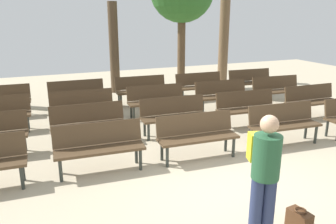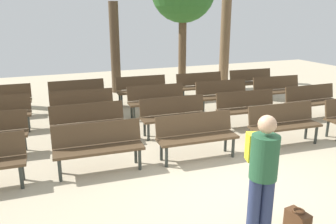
# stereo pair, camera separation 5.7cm
# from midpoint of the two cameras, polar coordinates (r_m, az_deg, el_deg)

# --- Properties ---
(ground_plane) EXTENTS (24.77, 24.77, 0.00)m
(ground_plane) POSITION_cam_midpoint_polar(r_m,az_deg,el_deg) (5.71, 11.78, -13.29)
(ground_plane) COLOR #BCAD8E
(bench_r0_c1) EXTENTS (1.62, 0.57, 0.87)m
(bench_r0_c1) POSITION_cam_midpoint_polar(r_m,az_deg,el_deg) (6.28, -11.32, -5.31)
(bench_r0_c1) COLOR #4C3823
(bench_r0_c1) RESTS_ON ground_plane
(bench_r0_c2) EXTENTS (1.62, 0.56, 0.87)m
(bench_r0_c2) POSITION_cam_midpoint_polar(r_m,az_deg,el_deg) (6.72, 5.02, -3.59)
(bench_r0_c2) COLOR #4C3823
(bench_r0_c2) RESTS_ON ground_plane
(bench_r0_c3) EXTENTS (1.63, 0.59, 0.87)m
(bench_r0_c3) POSITION_cam_midpoint_polar(r_m,az_deg,el_deg) (7.81, 18.99, -1.56)
(bench_r0_c3) COLOR #4C3823
(bench_r0_c3) RESTS_ON ground_plane
(bench_r1_c1) EXTENTS (1.62, 0.53, 0.87)m
(bench_r1_c1) POSITION_cam_midpoint_polar(r_m,az_deg,el_deg) (7.61, -13.02, -1.54)
(bench_r1_c1) COLOR #4C3823
(bench_r1_c1) RESTS_ON ground_plane
(bench_r1_c2) EXTENTS (1.62, 0.54, 0.87)m
(bench_r1_c2) POSITION_cam_midpoint_polar(r_m,az_deg,el_deg) (7.99, 1.21, -0.24)
(bench_r1_c2) COLOR #4C3823
(bench_r1_c2) RESTS_ON ground_plane
(bench_r1_c3) EXTENTS (1.63, 0.60, 0.87)m
(bench_r1_c3) POSITION_cam_midpoint_polar(r_m,az_deg,el_deg) (8.83, 13.29, 0.93)
(bench_r1_c3) COLOR #4C3823
(bench_r1_c3) RESTS_ON ground_plane
(bench_r1_c4) EXTENTS (1.61, 0.52, 0.87)m
(bench_r1_c4) POSITION_cam_midpoint_polar(r_m,az_deg,el_deg) (10.09, 23.16, 1.94)
(bench_r1_c4) COLOR #4C3823
(bench_r1_c4) RESTS_ON ground_plane
(bench_r2_c1) EXTENTS (1.63, 0.57, 0.87)m
(bench_r2_c1) POSITION_cam_midpoint_polar(r_m,az_deg,el_deg) (8.99, -13.96, 1.15)
(bench_r2_c1) COLOR #4C3823
(bench_r2_c1) RESTS_ON ground_plane
(bench_r2_c2) EXTENTS (1.63, 0.58, 0.87)m
(bench_r2_c2) POSITION_cam_midpoint_polar(r_m,az_deg,el_deg) (9.33, -1.70, 2.20)
(bench_r2_c2) COLOR #4C3823
(bench_r2_c2) RESTS_ON ground_plane
(bench_r2_c3) EXTENTS (1.63, 0.59, 0.87)m
(bench_r2_c3) POSITION_cam_midpoint_polar(r_m,az_deg,el_deg) (10.07, 9.30, 3.05)
(bench_r2_c3) COLOR #4C3823
(bench_r2_c3) RESTS_ON ground_plane
(bench_r2_c4) EXTENTS (1.63, 0.60, 0.87)m
(bench_r2_c4) POSITION_cam_midpoint_polar(r_m,az_deg,el_deg) (11.15, 18.06, 3.74)
(bench_r2_c4) COLOR #4C3823
(bench_r2_c4) RESTS_ON ground_plane
(bench_r3_c0) EXTENTS (1.62, 0.55, 0.87)m
(bench_r3_c0) POSITION_cam_midpoint_polar(r_m,az_deg,el_deg) (10.36, -26.15, 1.93)
(bench_r3_c0) COLOR #4C3823
(bench_r3_c0) RESTS_ON ground_plane
(bench_r3_c1) EXTENTS (1.61, 0.53, 0.87)m
(bench_r3_c1) POSITION_cam_midpoint_polar(r_m,az_deg,el_deg) (10.33, -14.78, 3.05)
(bench_r3_c1) COLOR #4C3823
(bench_r3_c1) RESTS_ON ground_plane
(bench_r3_c2) EXTENTS (1.62, 0.55, 0.87)m
(bench_r3_c2) POSITION_cam_midpoint_polar(r_m,az_deg,el_deg) (10.66, -4.24, 3.96)
(bench_r3_c2) COLOR #4C3823
(bench_r3_c2) RESTS_ON ground_plane
(bench_r3_c3) EXTENTS (1.61, 0.53, 0.87)m
(bench_r3_c3) POSITION_cam_midpoint_polar(r_m,az_deg,el_deg) (11.26, 5.61, 4.60)
(bench_r3_c3) COLOR #4C3823
(bench_r3_c3) RESTS_ON ground_plane
(bench_r3_c4) EXTENTS (1.62, 0.57, 0.87)m
(bench_r3_c4) POSITION_cam_midpoint_polar(r_m,az_deg,el_deg) (12.26, 14.01, 5.15)
(bench_r3_c4) COLOR #4C3823
(bench_r3_c4) RESTS_ON ground_plane
(tree_0) EXTENTS (0.40, 0.40, 3.30)m
(tree_0) POSITION_cam_midpoint_polar(r_m,az_deg,el_deg) (14.50, 9.64, 11.66)
(tree_0) COLOR brown
(tree_0) RESTS_ON ground_plane
(tree_1) EXTENTS (0.33, 0.33, 3.15)m
(tree_1) POSITION_cam_midpoint_polar(r_m,az_deg,el_deg) (12.29, -8.74, 10.53)
(tree_1) COLOR #4C3A28
(tree_1) RESTS_ON ground_plane
(visitor_with_backpack) EXTENTS (0.46, 0.59, 1.65)m
(visitor_with_backpack) POSITION_cam_midpoint_polar(r_m,az_deg,el_deg) (4.38, 15.87, -9.37)
(visitor_with_backpack) COLOR navy
(visitor_with_backpack) RESTS_ON ground_plane
(handbag) EXTENTS (0.22, 0.34, 0.29)m
(handbag) POSITION_cam_midpoint_polar(r_m,az_deg,el_deg) (5.06, 21.20, -16.56)
(handbag) COLOR #4C2D19
(handbag) RESTS_ON ground_plane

